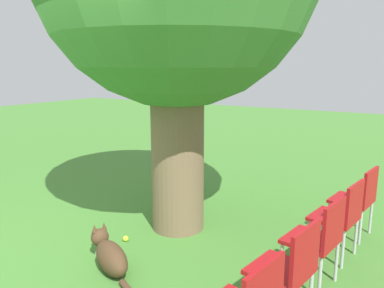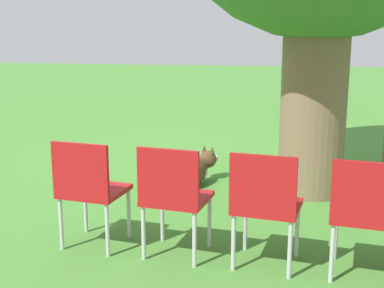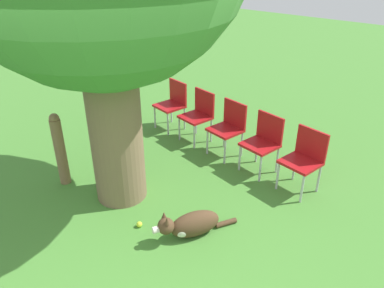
# 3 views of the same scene
# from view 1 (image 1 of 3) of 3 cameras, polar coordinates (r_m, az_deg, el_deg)

# --- Properties ---
(ground_plane) EXTENTS (30.00, 30.00, 0.00)m
(ground_plane) POSITION_cam_1_polar(r_m,az_deg,el_deg) (4.42, -17.49, -15.10)
(ground_plane) COLOR #478433
(dog) EXTENTS (0.93, 0.54, 0.38)m
(dog) POSITION_cam_1_polar(r_m,az_deg,el_deg) (3.89, -12.48, -16.17)
(dog) COLOR #513823
(dog) RESTS_ON ground_plane
(fence_post) EXTENTS (0.14, 0.14, 1.02)m
(fence_post) POSITION_cam_1_polar(r_m,az_deg,el_deg) (5.40, -0.22, -3.77)
(fence_post) COLOR #846647
(fence_post) RESTS_ON ground_plane
(red_chair_1) EXTENTS (0.49, 0.51, 0.83)m
(red_chair_1) POSITION_cam_1_polar(r_m,az_deg,el_deg) (3.04, 14.63, -17.56)
(red_chair_1) COLOR #B21419
(red_chair_1) RESTS_ON ground_plane
(red_chair_2) EXTENTS (0.49, 0.51, 0.83)m
(red_chair_2) POSITION_cam_1_polar(r_m,az_deg,el_deg) (3.59, 18.85, -13.13)
(red_chair_2) COLOR #B21419
(red_chair_2) RESTS_ON ground_plane
(red_chair_3) EXTENTS (0.49, 0.51, 0.83)m
(red_chair_3) POSITION_cam_1_polar(r_m,az_deg,el_deg) (4.16, 21.84, -9.84)
(red_chair_3) COLOR #B21419
(red_chair_3) RESTS_ON ground_plane
(red_chair_4) EXTENTS (0.49, 0.51, 0.83)m
(red_chair_4) POSITION_cam_1_polar(r_m,az_deg,el_deg) (4.75, 24.05, -7.35)
(red_chair_4) COLOR #B21419
(red_chair_4) RESTS_ON ground_plane
(tennis_ball) EXTENTS (0.07, 0.07, 0.07)m
(tennis_ball) POSITION_cam_1_polar(r_m,az_deg,el_deg) (4.45, -10.08, -14.00)
(tennis_ball) COLOR #CCE033
(tennis_ball) RESTS_ON ground_plane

